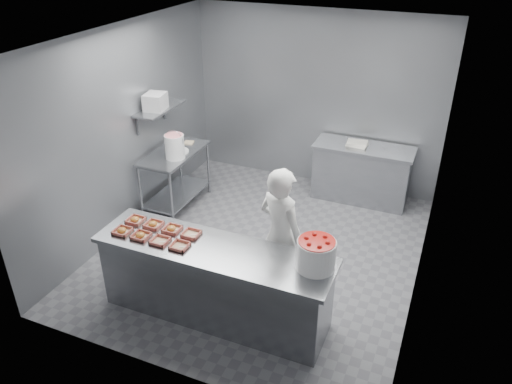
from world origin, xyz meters
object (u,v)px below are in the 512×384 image
(tray_2, at_px, (160,241))
(tray_3, at_px, (180,246))
(tray_1, at_px, (141,236))
(tray_6, at_px, (172,229))
(appliance, at_px, (155,102))
(tray_0, at_px, (122,231))
(glaze_bucket, at_px, (175,146))
(service_counter, at_px, (215,282))
(tray_5, at_px, (153,224))
(strawberry_tub, at_px, (316,254))
(prep_table, at_px, (175,171))
(tray_4, at_px, (135,220))
(back_counter, at_px, (362,173))
(worker, at_px, (281,235))
(tray_7, at_px, (191,234))

(tray_2, relative_size, tray_3, 1.00)
(tray_1, bearing_deg, tray_6, 45.59)
(tray_2, xyz_separation_m, tray_6, (-0.00, 0.24, 0.00))
(tray_6, height_order, appliance, appliance)
(tray_0, distance_m, tray_2, 0.48)
(tray_2, distance_m, glaze_bucket, 2.15)
(glaze_bucket, relative_size, appliance, 1.39)
(glaze_bucket, bearing_deg, tray_0, -76.12)
(service_counter, bearing_deg, glaze_bucket, 130.35)
(tray_5, relative_size, appliance, 0.61)
(tray_2, relative_size, strawberry_tub, 0.49)
(tray_2, height_order, strawberry_tub, strawberry_tub)
(service_counter, bearing_deg, tray_0, -173.34)
(appliance, bearing_deg, tray_6, -63.66)
(tray_2, bearing_deg, tray_5, 134.77)
(glaze_bucket, bearing_deg, tray_3, -58.01)
(tray_2, distance_m, strawberry_tub, 1.67)
(prep_table, xyz_separation_m, tray_2, (1.08, -2.07, 0.33))
(tray_1, relative_size, tray_4, 1.00)
(appliance, bearing_deg, back_counter, 17.66)
(service_counter, xyz_separation_m, tray_2, (-0.57, -0.12, 0.47))
(worker, distance_m, appliance, 2.80)
(strawberry_tub, height_order, appliance, appliance)
(strawberry_tub, bearing_deg, service_counter, -174.80)
(tray_3, xyz_separation_m, worker, (0.86, 0.72, -0.09))
(tray_1, relative_size, strawberry_tub, 0.49)
(tray_5, height_order, appliance, appliance)
(tray_2, relative_size, tray_7, 1.00)
(tray_3, xyz_separation_m, tray_5, (-0.48, 0.24, 0.00))
(tray_6, height_order, worker, worker)
(tray_4, relative_size, strawberry_tub, 0.49)
(back_counter, height_order, tray_2, tray_2)
(back_counter, xyz_separation_m, tray_5, (-1.71, -3.13, 0.47))
(tray_4, relative_size, tray_7, 1.00)
(back_counter, bearing_deg, glaze_bucket, -148.97)
(tray_1, height_order, glaze_bucket, glaze_bucket)
(tray_2, bearing_deg, back_counter, 66.50)
(service_counter, relative_size, tray_7, 13.88)
(tray_6, distance_m, worker, 1.21)
(worker, bearing_deg, tray_6, 46.47)
(tray_4, xyz_separation_m, tray_7, (0.72, 0.00, -0.00))
(tray_2, xyz_separation_m, glaze_bucket, (-0.96, 1.91, 0.17))
(service_counter, xyz_separation_m, tray_1, (-0.81, -0.12, 0.47))
(tray_0, bearing_deg, tray_5, 45.59)
(prep_table, relative_size, strawberry_tub, 3.12)
(tray_6, xyz_separation_m, tray_7, (0.24, 0.00, -0.00))
(service_counter, xyz_separation_m, tray_7, (-0.33, 0.12, 0.47))
(worker, bearing_deg, tray_4, 39.86)
(glaze_bucket, distance_m, appliance, 0.67)
(prep_table, height_order, tray_4, tray_4)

